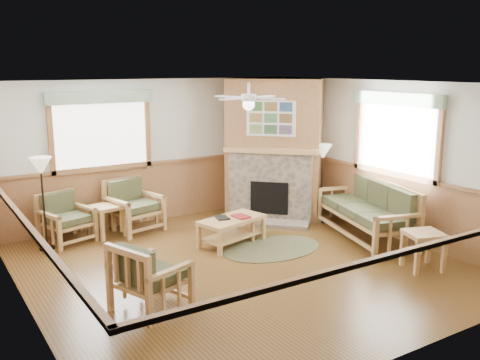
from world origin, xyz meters
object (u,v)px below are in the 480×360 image
sofa (365,210)px  end_table_sofa (423,251)px  end_table_chairs (108,221)px  footstool (250,227)px  armchair_back_left (66,218)px  coffee_table (232,231)px  armchair_left (151,275)px  floor_lamp_left (44,204)px  armchair_back_right (134,206)px  floor_lamp_right (322,183)px

sofa → end_table_sofa: 1.59m
end_table_chairs → footstool: (2.09, -1.36, -0.10)m
armchair_back_left → coffee_table: 2.81m
armchair_left → footstool: (2.57, 1.70, -0.25)m
armchair_back_left → end_table_sofa: bearing=-61.4°
sofa → end_table_chairs: sofa is taller
armchair_back_left → armchair_left: (0.21, -3.12, 0.02)m
coffee_table → floor_lamp_left: bearing=137.7°
armchair_back_left → floor_lamp_left: bearing=-170.5°
armchair_left → coffee_table: armchair_left is taller
armchair_back_right → floor_lamp_left: (-1.60, -0.20, 0.31)m
sofa → coffee_table: sofa is taller
armchair_back_right → end_table_sofa: size_ratio=1.62×
sofa → floor_lamp_left: bearing=-99.9°
sofa → end_table_sofa: size_ratio=3.72×
end_table_chairs → footstool: size_ratio=1.36×
armchair_left → floor_lamp_right: bearing=-87.0°
armchair_back_left → coffee_table: size_ratio=0.73×
end_table_sofa → footstool: bearing=116.7°
armchair_back_left → end_table_chairs: 0.71m
sofa → armchair_back_left: size_ratio=2.55×
coffee_table → armchair_back_right: bearing=109.6°
armchair_left → end_table_sofa: bearing=-123.0°
floor_lamp_left → floor_lamp_right: floor_lamp_left is taller
end_table_sofa → footstool: (-1.32, 2.62, -0.11)m
armchair_back_right → floor_lamp_left: floor_lamp_left is taller
floor_lamp_left → armchair_back_right: bearing=7.2°
end_table_chairs → floor_lamp_left: bearing=-173.2°
end_table_chairs → armchair_back_left: bearing=174.9°
end_table_chairs → footstool: bearing=-33.1°
armchair_back_right → floor_lamp_left: size_ratio=0.60×
coffee_table → end_table_chairs: (-1.62, 1.52, 0.05)m
armchair_back_left → floor_lamp_right: floor_lamp_right is taller
floor_lamp_left → armchair_left: bearing=-78.5°
armchair_back_right → floor_lamp_right: (3.25, -1.36, 0.29)m
end_table_chairs → end_table_sofa: (3.40, -3.98, 0.00)m
armchair_left → armchair_back_left: bearing=-15.8°
armchair_back_right → sofa: bearing=-51.1°
floor_lamp_right → sofa: bearing=-90.0°
floor_lamp_left → footstool: bearing=-21.3°
end_table_sofa → end_table_chairs: bearing=130.5°
end_table_sofa → floor_lamp_left: size_ratio=0.37×
sofa → armchair_left: 4.30m
sofa → armchair_back_right: 4.11m
end_table_chairs → end_table_sofa: bearing=-49.5°
sofa → armchair_back_left: 5.12m
end_table_chairs → floor_lamp_right: floor_lamp_right is taller
floor_lamp_left → armchair_back_left: bearing=26.3°
sofa → floor_lamp_right: 1.19m
armchair_back_left → armchair_left: bearing=-103.0°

